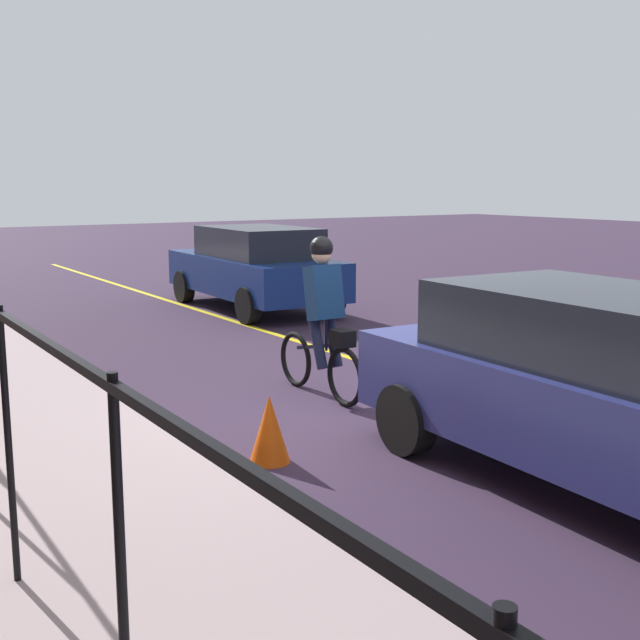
{
  "coord_description": "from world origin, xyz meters",
  "views": [
    {
      "loc": [
        -6.32,
        4.67,
        2.4
      ],
      "look_at": [
        0.51,
        0.23,
        1.0
      ],
      "focal_mm": 44.86,
      "sensor_mm": 36.0,
      "label": 1
    }
  ],
  "objects_px": {
    "patrol_sedan": "(255,266)",
    "traffic_cone_near": "(270,429)",
    "cyclist_lead": "(323,318)",
    "parked_sedan_rear": "(605,387)"
  },
  "relations": [
    {
      "from": "patrol_sedan",
      "to": "traffic_cone_near",
      "type": "height_order",
      "value": "patrol_sedan"
    },
    {
      "from": "cyclist_lead",
      "to": "parked_sedan_rear",
      "type": "relative_size",
      "value": 0.41
    },
    {
      "from": "parked_sedan_rear",
      "to": "traffic_cone_near",
      "type": "relative_size",
      "value": 7.46
    },
    {
      "from": "patrol_sedan",
      "to": "traffic_cone_near",
      "type": "bearing_deg",
      "value": 154.5
    },
    {
      "from": "cyclist_lead",
      "to": "patrol_sedan",
      "type": "height_order",
      "value": "cyclist_lead"
    },
    {
      "from": "cyclist_lead",
      "to": "traffic_cone_near",
      "type": "height_order",
      "value": "cyclist_lead"
    },
    {
      "from": "patrol_sedan",
      "to": "traffic_cone_near",
      "type": "distance_m",
      "value": 8.63
    },
    {
      "from": "patrol_sedan",
      "to": "parked_sedan_rear",
      "type": "xyz_separation_m",
      "value": [
        -9.58,
        2.07,
        0.0
      ]
    },
    {
      "from": "cyclist_lead",
      "to": "traffic_cone_near",
      "type": "relative_size",
      "value": 3.05
    },
    {
      "from": "patrol_sedan",
      "to": "traffic_cone_near",
      "type": "relative_size",
      "value": 7.45
    }
  ]
}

